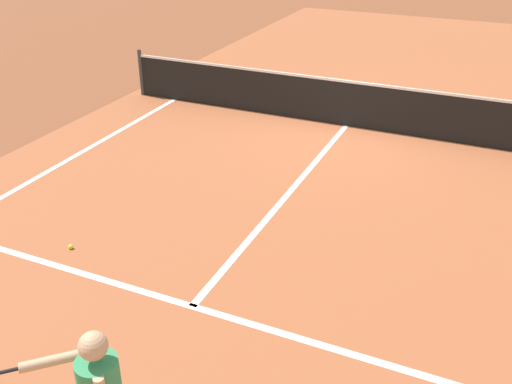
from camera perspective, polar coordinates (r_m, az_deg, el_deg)
name	(u,v)px	position (r m, az deg, el deg)	size (l,w,h in m)	color
ground_plane	(346,126)	(12.21, 8.85, 6.44)	(60.00, 60.00, 0.00)	brown
court_surface_inbounds	(346,126)	(12.21, 8.85, 6.45)	(10.62, 24.40, 0.00)	#9E5433
line_service_near	(192,306)	(6.99, -6.28, -11.10)	(8.22, 0.10, 0.01)	white
line_center_service	(290,191)	(9.42, 3.39, 0.09)	(0.10, 6.40, 0.01)	white
net	(348,103)	(12.05, 9.02, 8.63)	(10.07, 0.09, 1.07)	#33383D
tennis_ball_mid_court	(71,247)	(8.33, -17.74, -5.14)	(0.07, 0.07, 0.07)	#CCE033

